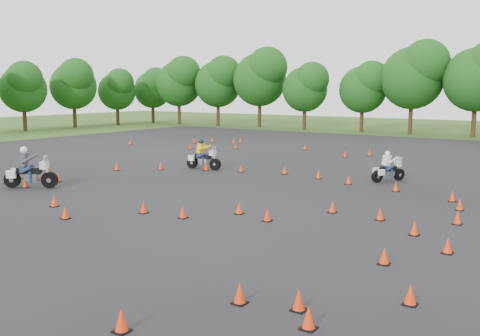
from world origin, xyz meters
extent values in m
plane|color=#2D5119|center=(0.00, 0.00, 0.00)|extent=(140.00, 140.00, 0.00)
plane|color=black|center=(0.00, 6.00, 0.01)|extent=(62.00, 62.00, 0.00)
cone|color=#EF330A|center=(8.46, -1.69, 0.23)|extent=(0.26, 0.26, 0.45)
cone|color=#EF330A|center=(-19.60, 16.58, 0.23)|extent=(0.26, 0.26, 0.45)
cone|color=#EF330A|center=(8.10, 7.74, 0.23)|extent=(0.26, 0.26, 0.45)
cone|color=#EF330A|center=(-5.72, 21.39, 0.23)|extent=(0.26, 0.26, 0.45)
cone|color=#EF330A|center=(-7.95, 7.58, 0.23)|extent=(0.26, 0.26, 0.45)
cone|color=#EF330A|center=(4.81, 3.09, 0.23)|extent=(0.26, 0.26, 0.45)
cone|color=#EF330A|center=(9.83, -4.01, 0.23)|extent=(0.26, 0.26, 0.45)
cone|color=#EF330A|center=(8.55, -6.30, 0.23)|extent=(0.26, 0.26, 0.45)
cone|color=#EF330A|center=(9.63, 0.24, 0.23)|extent=(0.26, 0.26, 0.45)
cone|color=#EF330A|center=(2.95, 9.12, 0.23)|extent=(0.26, 0.26, 0.45)
cone|color=#EF330A|center=(-16.03, 20.66, 0.23)|extent=(0.26, 0.26, 0.45)
cone|color=#EF330A|center=(-12.25, 3.12, 0.23)|extent=(0.26, 0.26, 0.45)
cone|color=#EF330A|center=(-12.84, 22.02, 0.23)|extent=(0.26, 0.26, 0.45)
cone|color=#EF330A|center=(-13.41, 16.97, 0.23)|extent=(0.26, 0.26, 0.45)
cone|color=#EF330A|center=(2.03, 0.94, 0.23)|extent=(0.26, 0.26, 0.45)
cone|color=#EF330A|center=(3.46, 0.59, 0.23)|extent=(0.26, 0.26, 0.45)
cone|color=#EF330A|center=(-11.85, 1.04, 0.23)|extent=(0.26, 0.26, 0.45)
cone|color=#EF330A|center=(1.00, 9.81, 0.23)|extent=(0.26, 0.26, 0.45)
cone|color=#EF330A|center=(9.12, 3.86, 0.23)|extent=(0.26, 0.26, 0.45)
cone|color=#EF330A|center=(-1.43, 19.01, 0.23)|extent=(0.26, 0.26, 0.45)
cone|color=#EF330A|center=(5.44, 8.62, 0.23)|extent=(0.26, 0.26, 0.45)
cone|color=#EF330A|center=(-5.65, 8.88, 0.23)|extent=(0.26, 0.26, 0.45)
cone|color=#EF330A|center=(-0.32, 20.71, 0.23)|extent=(0.26, 0.26, 0.45)
cone|color=#EF330A|center=(-1.03, -0.95, 0.23)|extent=(0.26, 0.26, 0.45)
cone|color=#EF330A|center=(-10.72, 1.42, 0.23)|extent=(0.26, 0.26, 0.45)
cone|color=#EF330A|center=(-1.22, 10.18, 0.23)|extent=(0.26, 0.26, 0.45)
cone|color=#EF330A|center=(-15.14, 22.08, 0.23)|extent=(0.26, 0.26, 0.45)
cone|color=#EF330A|center=(-9.42, -0.22, 0.23)|extent=(0.26, 0.26, 0.45)
cone|color=#EF330A|center=(-2.72, -3.18, 0.23)|extent=(0.26, 0.26, 0.45)
cone|color=#EF330A|center=(-12.89, 23.18, 0.23)|extent=(0.26, 0.26, 0.45)
cone|color=#EF330A|center=(6.71, 2.95, 0.23)|extent=(0.26, 0.26, 0.45)
cone|color=#EF330A|center=(0.71, -0.74, 0.23)|extent=(0.26, 0.26, 0.45)
cone|color=#EF330A|center=(-3.61, 9.47, 0.23)|extent=(0.26, 0.26, 0.45)
cone|color=#EF330A|center=(-10.55, 19.05, 0.23)|extent=(0.26, 0.26, 0.45)
cone|color=#EF330A|center=(-4.77, -2.11, 0.23)|extent=(0.26, 0.26, 0.45)
cone|color=#EF330A|center=(8.29, 1.64, 0.23)|extent=(0.26, 0.26, 0.45)
cone|color=#EF330A|center=(8.71, 6.20, 0.23)|extent=(0.26, 0.26, 0.45)
cone|color=#EF330A|center=(6.75, -6.01, 0.23)|extent=(0.26, 0.26, 0.45)
cone|color=#EF330A|center=(5.64, -8.41, 0.23)|extent=(0.26, 0.26, 0.45)
cone|color=#EF330A|center=(-9.84, 5.95, 0.23)|extent=(0.26, 0.26, 0.45)
cone|color=#EF330A|center=(-9.48, 1.66, 0.23)|extent=(0.26, 0.26, 0.45)
cone|color=#EF330A|center=(7.99, -5.63, 0.23)|extent=(0.26, 0.26, 0.45)
cone|color=#EF330A|center=(-10.99, -0.16, 0.23)|extent=(0.26, 0.26, 0.45)
camera|label=1|loc=(12.93, -15.16, 4.61)|focal=40.00mm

